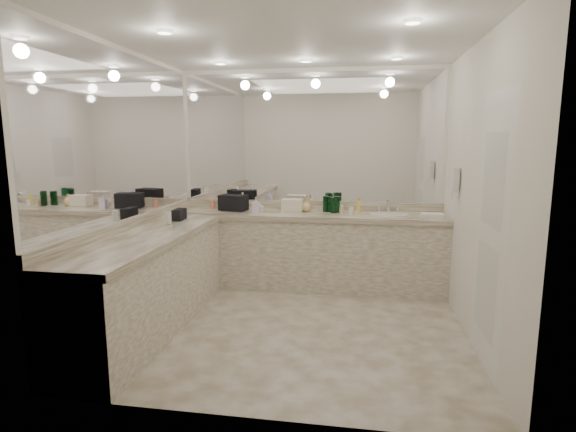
% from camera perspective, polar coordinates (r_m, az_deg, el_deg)
% --- Properties ---
extents(floor, '(3.20, 3.20, 0.00)m').
position_cam_1_polar(floor, '(4.42, 0.56, -13.61)').
color(floor, beige).
rests_on(floor, ground).
extents(ceiling, '(3.20, 3.20, 0.00)m').
position_cam_1_polar(ceiling, '(4.16, 0.62, 21.47)').
color(ceiling, white).
rests_on(ceiling, floor).
extents(wall_back, '(3.20, 0.02, 2.60)m').
position_cam_1_polar(wall_back, '(5.58, 2.88, 4.98)').
color(wall_back, silver).
rests_on(wall_back, floor).
extents(wall_left, '(0.02, 3.00, 2.60)m').
position_cam_1_polar(wall_left, '(4.61, -19.53, 3.52)').
color(wall_left, silver).
rests_on(wall_left, floor).
extents(wall_right, '(0.02, 3.00, 2.60)m').
position_cam_1_polar(wall_right, '(4.17, 22.91, 2.75)').
color(wall_right, silver).
rests_on(wall_right, floor).
extents(vanity_back_base, '(3.20, 0.60, 0.84)m').
position_cam_1_polar(vanity_back_base, '(5.42, 2.46, -4.58)').
color(vanity_back_base, silver).
rests_on(vanity_back_base, floor).
extents(vanity_back_top, '(3.20, 0.64, 0.06)m').
position_cam_1_polar(vanity_back_top, '(5.32, 2.48, 0.10)').
color(vanity_back_top, beige).
rests_on(vanity_back_top, vanity_back_base).
extents(vanity_left_base, '(0.60, 2.40, 0.84)m').
position_cam_1_polar(vanity_left_base, '(4.38, -17.29, -8.42)').
color(vanity_left_base, silver).
rests_on(vanity_left_base, floor).
extents(vanity_left_top, '(0.64, 2.42, 0.06)m').
position_cam_1_polar(vanity_left_top, '(4.27, -17.46, -2.66)').
color(vanity_left_top, beige).
rests_on(vanity_left_top, vanity_left_base).
extents(backsplash_back, '(3.20, 0.04, 0.10)m').
position_cam_1_polar(backsplash_back, '(5.59, 2.83, 1.39)').
color(backsplash_back, beige).
rests_on(backsplash_back, vanity_back_top).
extents(backsplash_left, '(0.04, 3.00, 0.10)m').
position_cam_1_polar(backsplash_left, '(4.65, -19.07, -0.78)').
color(backsplash_left, beige).
rests_on(backsplash_left, vanity_left_top).
extents(mirror_back, '(3.12, 0.01, 1.55)m').
position_cam_1_polar(mirror_back, '(5.55, 2.91, 9.87)').
color(mirror_back, white).
rests_on(mirror_back, wall_back).
extents(mirror_left, '(0.01, 2.92, 1.55)m').
position_cam_1_polar(mirror_left, '(4.58, -19.72, 9.43)').
color(mirror_left, white).
rests_on(mirror_left, wall_left).
extents(sink, '(0.44, 0.44, 0.03)m').
position_cam_1_polar(sink, '(5.30, 12.74, 0.12)').
color(sink, white).
rests_on(sink, vanity_back_top).
extents(faucet, '(0.24, 0.16, 0.14)m').
position_cam_1_polar(faucet, '(5.50, 12.63, 1.24)').
color(faucet, silver).
rests_on(faucet, vanity_back_top).
extents(wall_phone, '(0.06, 0.10, 0.24)m').
position_cam_1_polar(wall_phone, '(4.84, 20.49, 4.31)').
color(wall_phone, white).
rests_on(wall_phone, wall_right).
extents(door, '(0.02, 0.82, 2.10)m').
position_cam_1_polar(door, '(3.72, 24.27, -1.96)').
color(door, white).
rests_on(door, wall_right).
extents(black_toiletry_bag, '(0.36, 0.26, 0.18)m').
position_cam_1_polar(black_toiletry_bag, '(5.50, -6.94, 1.63)').
color(black_toiletry_bag, black).
rests_on(black_toiletry_bag, vanity_back_top).
extents(black_bag_spill, '(0.11, 0.21, 0.11)m').
position_cam_1_polar(black_bag_spill, '(4.95, -13.63, 0.16)').
color(black_bag_spill, black).
rests_on(black_bag_spill, vanity_left_top).
extents(cream_cosmetic_case, '(0.26, 0.18, 0.14)m').
position_cam_1_polar(cream_cosmetic_case, '(5.41, 0.52, 1.36)').
color(cream_cosmetic_case, silver).
rests_on(cream_cosmetic_case, vanity_back_top).
extents(hand_towel, '(0.25, 0.18, 0.04)m').
position_cam_1_polar(hand_towel, '(5.26, 17.84, 0.10)').
color(hand_towel, white).
rests_on(hand_towel, vanity_back_top).
extents(lotion_left, '(0.05, 0.05, 0.12)m').
position_cam_1_polar(lotion_left, '(4.69, -14.96, -0.34)').
color(lotion_left, white).
rests_on(lotion_left, vanity_left_top).
extents(soap_bottle_a, '(0.09, 0.09, 0.22)m').
position_cam_1_polar(soap_bottle_a, '(5.48, -5.77, 1.82)').
color(soap_bottle_a, white).
rests_on(soap_bottle_a, vanity_back_top).
extents(soap_bottle_b, '(0.09, 0.09, 0.19)m').
position_cam_1_polar(soap_bottle_b, '(5.33, -4.08, 1.44)').
color(soap_bottle_b, silver).
rests_on(soap_bottle_b, vanity_back_top).
extents(soap_bottle_c, '(0.14, 0.14, 0.16)m').
position_cam_1_polar(soap_bottle_c, '(5.38, 2.32, 1.37)').
color(soap_bottle_c, '#D9B670').
rests_on(soap_bottle_c, vanity_back_top).
extents(green_bottle_0, '(0.06, 0.06, 0.18)m').
position_cam_1_polar(green_bottle_0, '(5.40, 5.17, 1.51)').
color(green_bottle_0, '#0E5425').
rests_on(green_bottle_0, vanity_back_top).
extents(green_bottle_1, '(0.07, 0.07, 0.18)m').
position_cam_1_polar(green_bottle_1, '(5.31, 5.82, 1.36)').
color(green_bottle_1, '#0E5425').
rests_on(green_bottle_1, vanity_back_top).
extents(green_bottle_2, '(0.07, 0.07, 0.19)m').
position_cam_1_polar(green_bottle_2, '(5.40, 4.84, 1.54)').
color(green_bottle_2, '#0E5425').
rests_on(green_bottle_2, vanity_back_top).
extents(green_bottle_3, '(0.07, 0.07, 0.19)m').
position_cam_1_polar(green_bottle_3, '(5.37, 6.24, 1.48)').
color(green_bottle_3, '#0E5425').
rests_on(green_bottle_3, vanity_back_top).
extents(amenity_bottle_0, '(0.06, 0.06, 0.07)m').
position_cam_1_polar(amenity_bottle_0, '(5.49, -3.45, 1.05)').
color(amenity_bottle_0, white).
rests_on(amenity_bottle_0, vanity_back_top).
extents(amenity_bottle_1, '(0.06, 0.06, 0.10)m').
position_cam_1_polar(amenity_bottle_1, '(5.69, -9.54, 1.41)').
color(amenity_bottle_1, '#E57F66').
rests_on(amenity_bottle_1, vanity_back_top).
extents(amenity_bottle_2, '(0.05, 0.05, 0.13)m').
position_cam_1_polar(amenity_bottle_2, '(5.43, 8.94, 1.19)').
color(amenity_bottle_2, '#F2D84C').
rests_on(amenity_bottle_2, vanity_back_top).
extents(amenity_bottle_3, '(0.05, 0.05, 0.07)m').
position_cam_1_polar(amenity_bottle_3, '(5.33, 6.82, 0.76)').
color(amenity_bottle_3, '#E0B28C').
rests_on(amenity_bottle_3, vanity_back_top).
extents(amenity_bottle_4, '(0.05, 0.05, 0.08)m').
position_cam_1_polar(amenity_bottle_4, '(5.28, 7.99, 0.72)').
color(amenity_bottle_4, white).
rests_on(amenity_bottle_4, vanity_back_top).
extents(amenity_bottle_5, '(0.04, 0.04, 0.13)m').
position_cam_1_polar(amenity_bottle_5, '(5.51, -5.57, 1.39)').
color(amenity_bottle_5, '#9966B2').
rests_on(amenity_bottle_5, vanity_back_top).
extents(amenity_bottle_6, '(0.05, 0.05, 0.09)m').
position_cam_1_polar(amenity_bottle_6, '(5.39, 6.73, 0.95)').
color(amenity_bottle_6, white).
rests_on(amenity_bottle_6, vanity_back_top).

